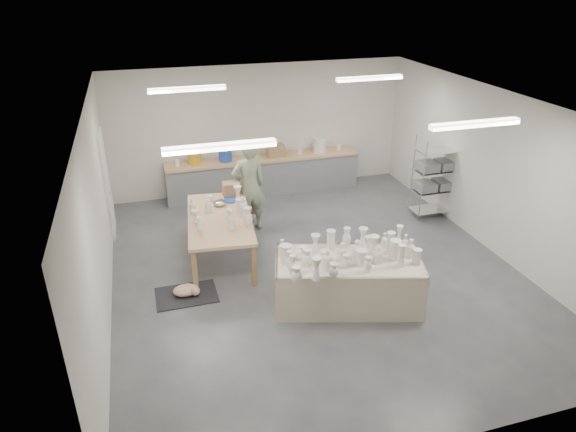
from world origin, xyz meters
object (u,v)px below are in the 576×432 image
object	(u,v)px
drying_table	(347,279)
work_table	(223,215)
red_stool	(247,212)
potter	(249,186)

from	to	relation	value
drying_table	work_table	world-z (taller)	work_table
work_table	red_stool	bearing A→B (deg)	66.20
work_table	red_stool	size ratio (longest dim) A/B	6.50
work_table	drying_table	bearing A→B (deg)	-46.18
drying_table	potter	distance (m)	3.19
drying_table	work_table	xyz separation A→B (m)	(-1.60, 2.09, 0.40)
work_table	red_stool	world-z (taller)	work_table
work_table	red_stool	distance (m)	1.49
work_table	potter	bearing A→B (deg)	59.44
red_stool	drying_table	bearing A→B (deg)	-74.46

